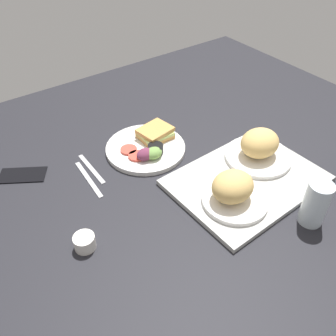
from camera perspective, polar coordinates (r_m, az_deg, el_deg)
ground_plane at (r=117.72cm, az=-0.07°, el=-0.89°), size 190.00×150.00×3.00cm
serving_tray at (r=114.49cm, az=12.27°, el=-1.93°), size 46.14×34.57×1.60cm
bread_plate_near at (r=120.24cm, az=14.18°, el=3.14°), size 21.60×21.60×10.31cm
bread_plate_far at (r=103.15cm, az=10.27°, el=-3.54°), size 19.04×19.04×9.92cm
plate_with_salad at (r=124.12cm, az=-3.10°, el=3.52°), size 27.21×27.21×5.40cm
drinking_glass at (r=104.26cm, az=22.26°, el=-5.22°), size 6.66×6.66×13.51cm
espresso_cup at (r=96.64cm, az=-13.03°, el=-11.33°), size 5.60×5.60×4.00cm
fork at (r=119.60cm, az=-12.00°, el=-0.07°), size 1.51×17.01×0.50cm
knife at (r=115.96cm, az=-12.43°, el=-1.68°), size 2.47×19.05×0.50cm
cell_phone at (r=123.48cm, az=-22.00°, el=-0.97°), size 16.03×13.72×0.80cm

